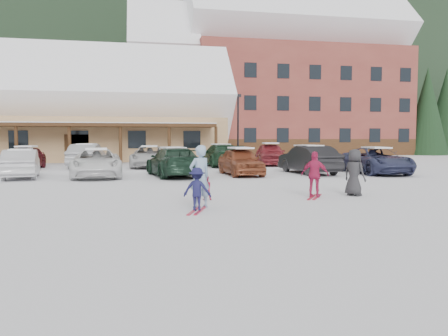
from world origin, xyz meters
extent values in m
plane|color=white|center=(0.00, 0.00, 0.00)|extent=(160.00, 160.00, 0.00)
cube|color=black|center=(0.00, 85.00, 19.00)|extent=(300.00, 70.00, 38.00)
cube|color=tan|center=(-9.00, 28.00, 1.80)|extent=(28.00, 10.00, 3.60)
cube|color=#422814|center=(-9.00, 21.80, 2.90)|extent=(25.20, 2.60, 0.25)
cube|color=white|center=(-9.00, 28.00, 5.54)|extent=(29.12, 9.69, 9.69)
cube|color=brown|center=(16.00, 38.00, 6.00)|extent=(24.00, 14.00, 12.00)
cube|color=brown|center=(0.50, 38.00, 4.50)|extent=(7.00, 12.60, 9.00)
cube|color=white|center=(16.00, 38.00, 14.69)|extent=(24.96, 13.57, 13.57)
cube|color=#422814|center=(16.00, 31.04, 0.90)|extent=(24.00, 0.10, 1.80)
cylinder|color=black|center=(6.04, 23.79, 2.69)|extent=(0.16, 0.16, 5.37)
cube|color=black|center=(6.04, 23.79, 5.50)|extent=(0.50, 0.25, 0.25)
cylinder|color=black|center=(30.00, 32.00, 0.66)|extent=(0.60, 0.60, 1.32)
cone|color=black|center=(30.00, 32.00, 6.27)|extent=(4.84, 4.84, 9.90)
cylinder|color=black|center=(6.00, 44.00, 0.54)|extent=(0.60, 0.60, 1.08)
cone|color=black|center=(6.00, 44.00, 5.13)|extent=(3.96, 3.96, 8.10)
cylinder|color=black|center=(34.00, 46.00, 0.69)|extent=(0.60, 0.60, 1.38)
cone|color=black|center=(34.00, 46.00, 6.55)|extent=(5.06, 5.06, 10.35)
imported|color=#83A0C0|center=(-0.68, -0.48, 0.88)|extent=(0.75, 0.64, 1.75)
imported|color=#BD2146|center=(-0.27, 1.01, 0.38)|extent=(0.38, 0.30, 0.76)
imported|color=#161641|center=(-0.83, -1.00, 0.58)|extent=(0.85, 0.66, 1.16)
cube|color=#A8182F|center=(-0.83, -1.00, 0.01)|extent=(0.66, 1.38, 0.03)
imported|color=#B5214F|center=(3.31, 0.88, 0.75)|extent=(0.94, 0.78, 1.51)
cube|color=#A8182F|center=(3.31, 0.88, 0.01)|extent=(0.92, 1.29, 0.03)
imported|color=#2A2A2C|center=(4.77, 1.01, 0.79)|extent=(0.82, 0.92, 1.57)
imported|color=silver|center=(-7.88, 10.05, 0.69)|extent=(2.10, 4.37, 1.38)
imported|color=white|center=(-4.36, 9.88, 0.71)|extent=(2.69, 5.23, 1.41)
imported|color=#173021|center=(-0.62, 9.53, 0.73)|extent=(2.79, 5.28, 1.46)
imported|color=brown|center=(2.90, 9.66, 0.72)|extent=(1.91, 4.29, 1.43)
imported|color=black|center=(6.76, 9.90, 0.77)|extent=(2.07, 4.78, 1.53)
imported|color=#303557|center=(10.34, 9.12, 0.71)|extent=(2.65, 5.25, 1.42)
imported|color=maroon|center=(-9.12, 16.43, 0.71)|extent=(1.74, 4.20, 1.42)
imported|color=#9E9FA3|center=(-5.60, 17.02, 0.77)|extent=(2.10, 4.82, 1.54)
imported|color=silver|center=(-1.59, 16.56, 0.70)|extent=(2.69, 5.21, 1.41)
imported|color=#193A23|center=(3.18, 16.69, 0.75)|extent=(2.41, 5.31, 1.51)
imported|color=maroon|center=(6.89, 17.27, 0.79)|extent=(2.56, 4.86, 1.57)
camera|label=1|loc=(-2.37, -12.45, 1.96)|focal=35.00mm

